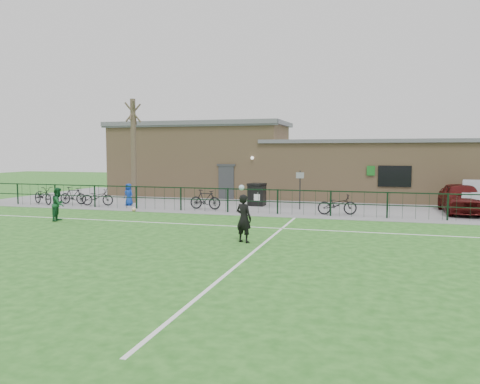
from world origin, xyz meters
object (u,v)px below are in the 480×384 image
(spectator_child, at_px, (129,194))
(bicycle_e, at_px, (337,204))
(bare_tree, at_px, (134,151))
(bicycle_b, at_px, (73,196))
(bicycle_c, at_px, (97,197))
(wheelie_bin_left, at_px, (259,197))
(car_maroon, at_px, (461,198))
(sign_post, at_px, (300,190))
(bicycle_a, at_px, (43,195))
(bicycle_d, at_px, (205,199))
(outfield_player, at_px, (58,204))
(wheelie_bin_right, at_px, (257,195))
(ball_ground, at_px, (134,209))

(spectator_child, bearing_deg, bicycle_e, 12.00)
(bare_tree, xyz_separation_m, bicycle_b, (-2.96, -1.66, -2.49))
(bicycle_b, distance_m, spectator_child, 3.37)
(bicycle_c, bearing_deg, bare_tree, -48.66)
(wheelie_bin_left, relative_size, car_maroon, 0.23)
(wheelie_bin_left, distance_m, bicycle_c, 8.91)
(sign_post, xyz_separation_m, bicycle_a, (-14.34, -1.66, -0.50))
(bicycle_c, xyz_separation_m, bicycle_d, (6.33, 0.05, 0.04))
(bicycle_b, xyz_separation_m, outfield_player, (3.25, -5.52, 0.22))
(bicycle_d, relative_size, bicycle_e, 0.92)
(sign_post, distance_m, outfield_player, 11.60)
(wheelie_bin_left, bearing_deg, bicycle_c, -165.04)
(wheelie_bin_left, bearing_deg, wheelie_bin_right, 138.55)
(car_maroon, bearing_deg, wheelie_bin_left, 177.71)
(bicycle_d, relative_size, ball_ground, 8.10)
(wheelie_bin_right, bearing_deg, ball_ground, -129.81)
(bicycle_e, bearing_deg, ball_ground, 85.70)
(car_maroon, height_order, bicycle_d, car_maroon)
(bicycle_c, relative_size, spectator_child, 1.45)
(bicycle_b, bearing_deg, sign_post, -89.34)
(sign_post, xyz_separation_m, spectator_child, (-9.35, -0.89, -0.39))
(wheelie_bin_left, relative_size, bicycle_d, 0.59)
(car_maroon, relative_size, ball_ground, 20.79)
(bare_tree, relative_size, wheelie_bin_right, 5.25)
(sign_post, distance_m, bicycle_d, 4.90)
(bicycle_d, height_order, spectator_child, spectator_child)
(bicycle_a, distance_m, bicycle_c, 3.33)
(bare_tree, bearing_deg, bicycle_c, -125.37)
(outfield_player, bearing_deg, wheelie_bin_left, -56.28)
(wheelie_bin_right, bearing_deg, wheelie_bin_left, -28.90)
(bicycle_c, bearing_deg, car_maroon, -96.92)
(car_maroon, relative_size, bicycle_a, 2.28)
(ball_ground, bearing_deg, outfield_player, -113.54)
(bicycle_d, xyz_separation_m, outfield_player, (-4.76, -5.41, 0.20))
(sign_post, bearing_deg, spectator_child, -174.54)
(sign_post, distance_m, bicycle_e, 2.53)
(bicycle_b, distance_m, ball_ground, 5.20)
(bare_tree, xyz_separation_m, bicycle_d, (5.04, -1.76, -2.47))
(bicycle_a, bearing_deg, bicycle_e, -64.33)
(car_maroon, bearing_deg, bicycle_c, -174.66)
(spectator_child, bearing_deg, car_maroon, 20.32)
(bicycle_a, distance_m, outfield_player, 7.02)
(bicycle_e, bearing_deg, bicycle_b, 75.62)
(bare_tree, bearing_deg, sign_post, -2.72)
(bicycle_d, bearing_deg, wheelie_bin_right, -39.65)
(wheelie_bin_left, height_order, sign_post, sign_post)
(wheelie_bin_left, relative_size, sign_post, 0.50)
(bicycle_c, bearing_deg, sign_post, -96.33)
(wheelie_bin_right, bearing_deg, bicycle_c, -151.59)
(wheelie_bin_left, relative_size, bicycle_e, 0.54)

